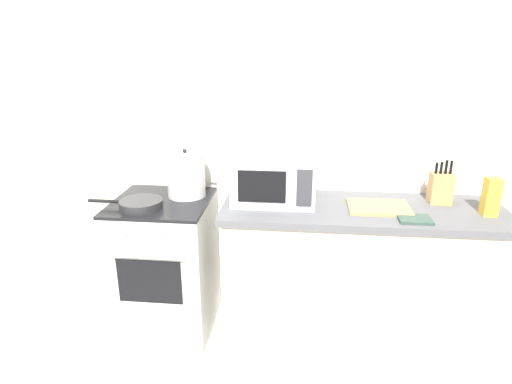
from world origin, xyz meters
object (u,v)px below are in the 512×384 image
Objects in this scene: frying_pan at (140,204)px; knife_block at (441,188)px; oven_mitt at (415,219)px; stove at (166,266)px; stock_pot at (186,175)px; cutting_board at (379,207)px; pasta_box at (491,197)px; microwave at (274,178)px.

frying_pan is 1.83m from knife_block.
stove is at bearing 173.98° from oven_mitt.
stock_pot is 1.84× the size of oven_mitt.
stock_pot is 0.35m from frying_pan.
stove is 3.37× the size of knife_block.
stove is at bearing 58.14° from frying_pan.
cutting_board is (1.42, 0.13, -0.02)m from frying_pan.
stock_pot reaches higher than frying_pan.
stock_pot is 1.81m from pasta_box.
stock_pot is at bearing 176.57° from microwave.
microwave is (0.79, 0.21, 0.12)m from frying_pan.
frying_pan is at bearing -171.37° from knife_block.
pasta_box reaches higher than oven_mitt.
microwave is at bearing 6.40° from stove.
stock_pot is at bearing 47.85° from frying_pan.
pasta_box is (0.22, -0.17, 0.01)m from knife_block.
microwave is 1.83× the size of knife_block.
cutting_board reaches higher than stove.
microwave is 2.27× the size of pasta_box.
pasta_box is (1.95, -0.03, 0.57)m from stove.
frying_pan is at bearing -177.07° from pasta_box.
knife_block is (1.80, 0.27, 0.07)m from frying_pan.
stove is 1.82m from knife_block.
cutting_board is at bearing -7.05° from microwave.
knife_block reaches higher than frying_pan.
stove is 2.03m from pasta_box.
stove is 2.02× the size of frying_pan.
frying_pan is at bearing 179.06° from oven_mitt.
knife_block is at bearing 19.93° from cutting_board.
pasta_box is at bearing -4.49° from stock_pot.
pasta_box reaches higher than cutting_board.
pasta_box is at bearing 16.44° from oven_mitt.
frying_pan reaches higher than oven_mitt.
cutting_board is (1.34, 0.00, 0.47)m from stove.
stock_pot is 1.50× the size of pasta_box.
microwave is at bearing -176.51° from knife_block.
microwave is 1.25m from pasta_box.
frying_pan is 2.07× the size of pasta_box.
knife_block is at bearing 3.49° from microwave.
frying_pan is 2.03m from pasta_box.
stock_pot reaches higher than knife_block.
microwave is at bearing 172.95° from cutting_board.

